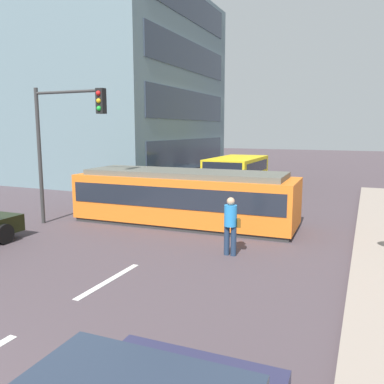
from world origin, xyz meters
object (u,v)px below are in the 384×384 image
Objects in this scene: streetcar_tram at (184,196)px; pedestrian_crossing at (231,223)px; parked_sedan_furthest at (190,174)px; city_bus at (237,171)px; parked_sedan_far at (141,187)px; traffic_light_mast at (64,129)px.

streetcar_tram is 4.10m from pedestrian_crossing.
pedestrian_crossing is 14.96m from parked_sedan_furthest.
parked_sedan_far is (-3.38, -5.41, -0.45)m from city_bus.
traffic_light_mast is (0.52, -6.06, 2.92)m from parked_sedan_far.
traffic_light_mast is at bearing 172.41° from pedestrian_crossing.
streetcar_tram is 1.88× the size of parked_sedan_far.
parked_sedan_furthest is (-4.32, 10.17, -0.42)m from streetcar_tram.
city_bus reaches higher than pedestrian_crossing.
traffic_light_mast reaches higher than city_bus.
parked_sedan_far is 0.89× the size of traffic_light_mast.
pedestrian_crossing is 0.33× the size of traffic_light_mast.
city_bus is at bearing 57.99° from parked_sedan_far.
traffic_light_mast is (-6.57, 0.88, 2.60)m from pedestrian_crossing.
streetcar_tram is 5.03× the size of pedestrian_crossing.
streetcar_tram is at bearing -42.88° from parked_sedan_far.
city_bus is 1.08× the size of traffic_light_mast.
city_bus is at bearing 95.39° from streetcar_tram.
pedestrian_crossing is at bearing -44.40° from parked_sedan_far.
traffic_light_mast reaches higher than pedestrian_crossing.
parked_sedan_furthest is at bearing 166.93° from city_bus.
streetcar_tram is 1.67× the size of traffic_light_mast.
parked_sedan_far is at bearing 135.60° from pedestrian_crossing.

